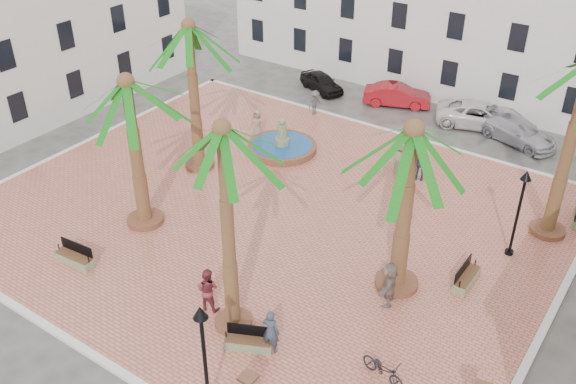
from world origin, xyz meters
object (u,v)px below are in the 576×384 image
at_px(palm_e, 411,152).
at_px(pedestrian_east, 389,284).
at_px(car_white, 481,115).
at_px(car_silver, 518,131).
at_px(bicycle_a, 383,369).
at_px(car_red, 397,95).
at_px(bollard_n, 400,159).
at_px(fountain, 282,146).
at_px(bench_s, 75,258).
at_px(pedestrian_fountain_a, 257,124).
at_px(pedestrian_fountain_b, 420,163).
at_px(cyclist_a, 271,331).
at_px(cyclist_b, 207,289).
at_px(palm_s, 223,152).
at_px(car_black, 322,82).
at_px(pedestrian_north, 315,102).
at_px(palm_sw, 128,101).
at_px(bench_se, 249,343).
at_px(lamppost_s, 203,341).
at_px(palm_nw, 190,43).
at_px(lamppost_e, 521,199).
at_px(bench_e, 466,279).

xyz_separation_m(palm_e, pedestrian_east, (0.20, -1.17, -5.16)).
bearing_deg(car_white, car_silver, -125.16).
distance_m(bicycle_a, car_red, 23.14).
height_order(bollard_n, pedestrian_east, pedestrian_east).
xyz_separation_m(fountain, bench_s, (-1.39, -13.26, 0.00)).
distance_m(fountain, pedestrian_east, 13.31).
distance_m(pedestrian_fountain_a, pedestrian_fountain_b, 9.75).
xyz_separation_m(cyclist_a, cyclist_b, (-3.28, 0.41, 0.02)).
height_order(palm_s, pedestrian_east, palm_s).
distance_m(cyclist_b, pedestrian_fountain_b, 13.87).
xyz_separation_m(pedestrian_east, car_black, (-13.50, 16.67, -0.49)).
bearing_deg(bench_s, pedestrian_east, 18.85).
bearing_deg(cyclist_a, pedestrian_north, -69.65).
xyz_separation_m(palm_sw, pedestrian_fountain_b, (8.79, 10.84, -5.16)).
bearing_deg(bench_se, fountain, 95.35).
distance_m(bollard_n, pedestrian_north, 8.28).
bearing_deg(palm_sw, car_red, 79.23).
bearing_deg(cyclist_b, lamppost_s, 116.65).
bearing_deg(fountain, palm_s, -62.52).
relative_size(fountain, car_silver, 0.81).
bearing_deg(car_silver, palm_nw, 152.86).
height_order(bicycle_a, car_silver, car_silver).
relative_size(fountain, pedestrian_fountain_b, 2.08).
distance_m(palm_s, lamppost_e, 13.20).
distance_m(palm_nw, pedestrian_fountain_a, 7.48).
bearing_deg(bollard_n, bench_se, -85.20).
distance_m(bench_e, lamppost_s, 11.86).
bearing_deg(palm_e, palm_sw, -167.62).
bearing_deg(palm_e, bollard_n, 115.70).
bearing_deg(palm_nw, cyclist_a, -38.19).
height_order(bench_s, pedestrian_fountain_a, pedestrian_fountain_a).
distance_m(bench_s, bollard_n, 16.74).
relative_size(palm_e, car_white, 1.40).
bearing_deg(pedestrian_north, cyclist_b, -142.69).
relative_size(palm_sw, car_black, 2.01).
bearing_deg(fountain, bench_s, -95.98).
xyz_separation_m(pedestrian_fountain_b, car_silver, (2.74, 7.23, -0.39)).
bearing_deg(pedestrian_fountain_b, car_black, 131.08).
height_order(bicycle_a, pedestrian_fountain_a, pedestrian_fountain_a).
distance_m(pedestrian_fountain_b, car_black, 12.71).
relative_size(palm_s, pedestrian_fountain_b, 4.60).
relative_size(lamppost_e, car_black, 1.14).
xyz_separation_m(pedestrian_east, car_white, (-2.77, 17.50, -0.37)).
relative_size(lamppost_e, cyclist_a, 2.28).
bearing_deg(bicycle_a, bench_se, 120.79).
distance_m(bollard_n, bicycle_a, 14.28).
bearing_deg(car_white, bench_se, 162.40).
relative_size(bench_se, car_silver, 0.38).
distance_m(bench_s, bench_e, 16.28).
bearing_deg(lamppost_e, fountain, 171.02).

